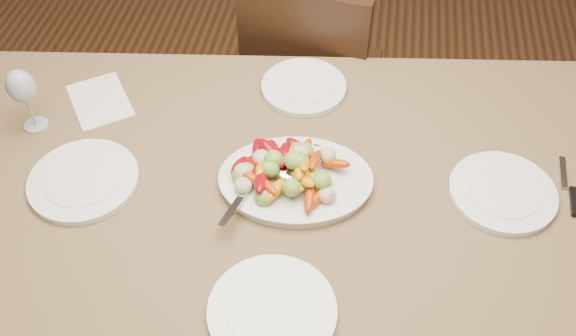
# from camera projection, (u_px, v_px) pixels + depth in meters

# --- Properties ---
(floor) EXTENTS (6.00, 6.00, 0.00)m
(floor) POSITION_uv_depth(u_px,v_px,m) (344.00, 275.00, 2.34)
(floor) COLOR #392011
(floor) RESTS_ON ground
(dining_table) EXTENTS (1.95, 1.26, 0.76)m
(dining_table) POSITION_uv_depth(u_px,v_px,m) (288.00, 266.00, 1.92)
(dining_table) COLOR brown
(dining_table) RESTS_ON ground
(chair_far) EXTENTS (0.48, 0.48, 0.95)m
(chair_far) POSITION_uv_depth(u_px,v_px,m) (315.00, 76.00, 2.36)
(chair_far) COLOR black
(chair_far) RESTS_ON ground
(serving_platter) EXTENTS (0.41, 0.32, 0.02)m
(serving_platter) POSITION_uv_depth(u_px,v_px,m) (296.00, 182.00, 1.63)
(serving_platter) COLOR white
(serving_platter) RESTS_ON dining_table
(roasted_vegetables) EXTENTS (0.33, 0.25, 0.09)m
(roasted_vegetables) POSITION_uv_depth(u_px,v_px,m) (296.00, 167.00, 1.59)
(roasted_vegetables) COLOR maroon
(roasted_vegetables) RESTS_ON serving_platter
(serving_spoon) EXTENTS (0.29, 0.13, 0.03)m
(serving_spoon) POSITION_uv_depth(u_px,v_px,m) (269.00, 183.00, 1.58)
(serving_spoon) COLOR #9EA0A8
(serving_spoon) RESTS_ON serving_platter
(plate_left) EXTENTS (0.28, 0.28, 0.02)m
(plate_left) POSITION_uv_depth(u_px,v_px,m) (84.00, 181.00, 1.64)
(plate_left) COLOR white
(plate_left) RESTS_ON dining_table
(plate_right) EXTENTS (0.27, 0.27, 0.02)m
(plate_right) POSITION_uv_depth(u_px,v_px,m) (503.00, 192.00, 1.61)
(plate_right) COLOR white
(plate_right) RESTS_ON dining_table
(plate_far) EXTENTS (0.25, 0.25, 0.02)m
(plate_far) POSITION_uv_depth(u_px,v_px,m) (304.00, 87.00, 1.88)
(plate_far) COLOR white
(plate_far) RESTS_ON dining_table
(plate_near) EXTENTS (0.28, 0.28, 0.02)m
(plate_near) POSITION_uv_depth(u_px,v_px,m) (272.00, 311.00, 1.39)
(plate_near) COLOR white
(plate_near) RESTS_ON dining_table
(wine_glass) EXTENTS (0.08, 0.08, 0.20)m
(wine_glass) POSITION_uv_depth(u_px,v_px,m) (26.00, 98.00, 1.71)
(wine_glass) COLOR #8C99A5
(wine_glass) RESTS_ON dining_table
(menu_card) EXTENTS (0.24, 0.26, 0.00)m
(menu_card) POSITION_uv_depth(u_px,v_px,m) (100.00, 100.00, 1.85)
(menu_card) COLOR silver
(menu_card) RESTS_ON dining_table
(table_knife) EXTENTS (0.03, 0.20, 0.01)m
(table_knife) POSITION_uv_depth(u_px,v_px,m) (569.00, 189.00, 1.62)
(table_knife) COLOR #9EA0A8
(table_knife) RESTS_ON dining_table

